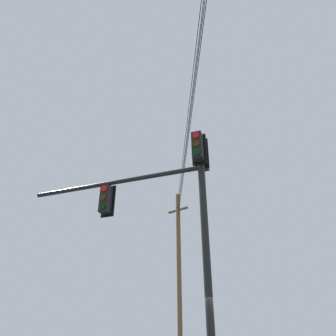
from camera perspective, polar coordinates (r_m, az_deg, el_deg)
signal_mast_assembly at (r=9.23m, az=0.55°, el=-6.17°), size 6.03×0.97×7.13m
utility_pole_wooden at (r=21.24m, az=1.98°, el=-18.14°), size 1.55×0.68×11.00m
overhead_wire_span at (r=11.10m, az=5.58°, el=21.88°), size 9.02×26.37×1.56m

